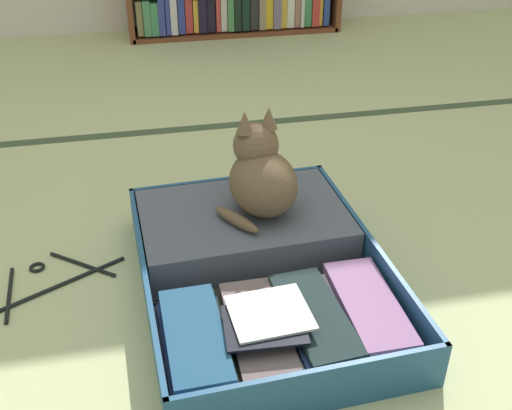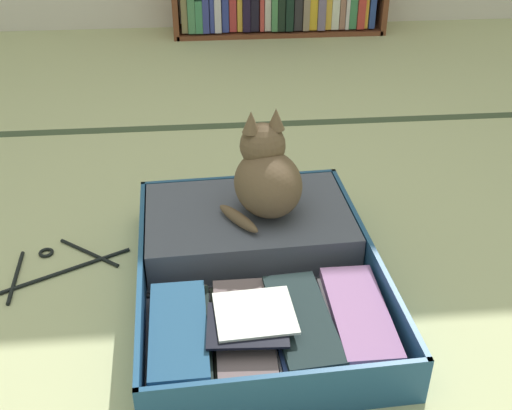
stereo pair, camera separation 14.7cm
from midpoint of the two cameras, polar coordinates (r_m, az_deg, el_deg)
ground_plane at (r=1.58m, az=-4.09°, el=-8.02°), size 10.00×10.00×0.00m
tatami_border at (r=2.43m, az=-7.50°, el=6.98°), size 4.80×0.05×0.00m
open_suitcase at (r=1.58m, az=-2.62°, el=-5.55°), size 0.61×0.81×0.12m
black_cat at (r=1.62m, az=-2.19°, el=2.66°), size 0.25×0.25×0.28m
clothes_hanger at (r=1.71m, az=-20.92°, el=-6.59°), size 0.35×0.27×0.01m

